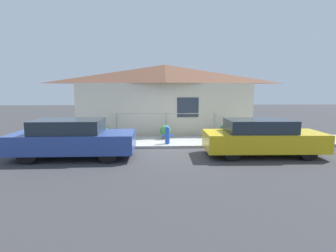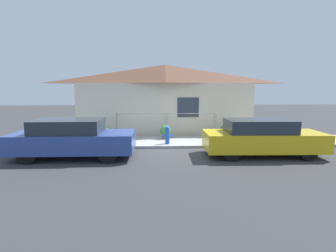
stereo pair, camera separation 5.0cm
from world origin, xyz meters
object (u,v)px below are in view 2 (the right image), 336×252
car_left (73,138)px  potted_plant_near_hydrant (166,131)px  potted_plant_by_fence (107,132)px  car_right (262,138)px  fire_hydrant (167,134)px  potted_plant_corner (225,130)px

car_left → potted_plant_near_hydrant: 4.53m
car_left → potted_plant_by_fence: (0.61, 3.16, -0.29)m
car_right → potted_plant_near_hydrant: bearing=140.7°
car_right → fire_hydrant: 3.85m
fire_hydrant → potted_plant_near_hydrant: 1.19m
potted_plant_by_fence → potted_plant_corner: size_ratio=0.84×
car_left → car_right: size_ratio=0.99×
car_left → fire_hydrant: bearing=27.8°
car_right → potted_plant_by_fence: bearing=154.7°
car_right → potted_plant_corner: 3.12m
fire_hydrant → potted_plant_near_hydrant: size_ratio=1.21×
car_left → potted_plant_corner: size_ratio=6.53×
potted_plant_near_hydrant → potted_plant_corner: (2.90, 0.09, 0.02)m
potted_plant_near_hydrant → potted_plant_by_fence: 2.80m
car_left → potted_plant_corner: bearing=26.2°
potted_plant_near_hydrant → car_left: bearing=-138.8°
car_left → potted_plant_near_hydrant: (3.40, 2.98, -0.25)m
potted_plant_corner → potted_plant_by_fence: bearing=179.0°
fire_hydrant → potted_plant_corner: bearing=24.0°
fire_hydrant → potted_plant_by_fence: 3.15m
fire_hydrant → car_right: bearing=-27.8°
car_right → potted_plant_near_hydrant: (-3.44, 2.98, -0.22)m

